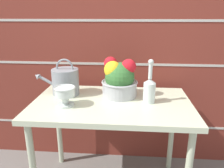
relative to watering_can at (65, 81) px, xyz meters
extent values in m
cube|color=maroon|center=(0.36, 0.33, 0.26)|extent=(3.60, 0.08, 2.20)
cube|color=#B7B2A8|center=(0.36, 0.29, -0.50)|extent=(3.53, 0.00, 0.02)
cube|color=#B7B2A8|center=(0.36, 0.29, 0.08)|extent=(3.53, 0.00, 0.02)
cube|color=#B7B2A8|center=(0.36, 0.29, 0.44)|extent=(3.53, 0.00, 0.02)
cube|color=beige|center=(0.36, -0.12, -0.12)|extent=(1.12, 0.67, 0.04)
cylinder|color=beige|center=(-0.14, 0.15, -0.49)|extent=(0.04, 0.04, 0.70)
cylinder|color=beige|center=(0.86, 0.15, -0.49)|extent=(0.04, 0.04, 0.70)
cylinder|color=gray|center=(0.00, 0.00, 0.00)|extent=(0.20, 0.20, 0.20)
cylinder|color=gray|center=(-0.15, 0.00, 0.01)|extent=(0.14, 0.02, 0.09)
cone|color=gray|center=(-0.22, 0.00, 0.04)|extent=(0.05, 0.05, 0.06)
torus|color=gray|center=(0.00, 0.00, 0.11)|extent=(0.13, 0.01, 0.13)
cylinder|color=silver|center=(0.06, -0.21, -0.10)|extent=(0.12, 0.12, 0.01)
cylinder|color=silver|center=(0.06, -0.21, -0.06)|extent=(0.04, 0.04, 0.06)
sphere|color=silver|center=(0.06, -0.21, -0.06)|extent=(0.05, 0.05, 0.05)
cylinder|color=silver|center=(0.06, -0.21, 0.00)|extent=(0.13, 0.13, 0.06)
torus|color=silver|center=(0.06, -0.21, 0.02)|extent=(0.14, 0.14, 0.01)
cylinder|color=#ADADB2|center=(0.41, 0.00, -0.05)|extent=(0.26, 0.26, 0.11)
torus|color=#ADADB2|center=(0.41, 0.00, 0.00)|extent=(0.27, 0.27, 0.01)
sphere|color=#387033|center=(0.41, 0.00, 0.04)|extent=(0.22, 0.22, 0.22)
sphere|color=yellow|center=(0.37, -0.01, 0.10)|extent=(0.13, 0.13, 0.13)
sphere|color=red|center=(0.34, 0.03, 0.14)|extent=(0.10, 0.10, 0.10)
sphere|color=red|center=(0.48, 0.00, 0.13)|extent=(0.11, 0.11, 0.11)
cylinder|color=silver|center=(0.62, -0.11, -0.03)|extent=(0.08, 0.08, 0.14)
cone|color=silver|center=(0.62, -0.11, 0.05)|extent=(0.08, 0.08, 0.03)
cylinder|color=silver|center=(0.62, -0.11, 0.12)|extent=(0.03, 0.03, 0.10)
sphere|color=silver|center=(0.62, -0.11, 0.18)|extent=(0.04, 0.04, 0.04)
camera|label=1|loc=(0.48, -1.54, 0.49)|focal=35.00mm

